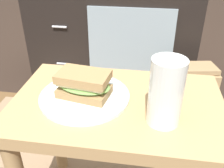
% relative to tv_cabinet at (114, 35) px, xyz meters
% --- Properties ---
extents(side_table, '(0.56, 0.36, 0.46)m').
position_rel_tv_cabinet_xyz_m(side_table, '(0.14, -0.95, 0.08)').
color(side_table, tan).
rests_on(side_table, ground).
extents(tv_cabinet, '(0.96, 0.46, 0.58)m').
position_rel_tv_cabinet_xyz_m(tv_cabinet, '(0.00, 0.00, 0.00)').
color(tv_cabinet, black).
rests_on(tv_cabinet, ground).
extents(area_rug, '(1.21, 0.60, 0.01)m').
position_rel_tv_cabinet_xyz_m(area_rug, '(-0.10, -0.61, -0.29)').
color(area_rug, brown).
rests_on(area_rug, ground).
extents(plate, '(0.24, 0.24, 0.01)m').
position_rel_tv_cabinet_xyz_m(plate, '(0.06, -0.95, 0.17)').
color(plate, silver).
rests_on(plate, side_table).
extents(sandwich_front, '(0.16, 0.11, 0.07)m').
position_rel_tv_cabinet_xyz_m(sandwich_front, '(0.06, -0.95, 0.21)').
color(sandwich_front, '#9E7A4C').
rests_on(sandwich_front, plate).
extents(beer_glass, '(0.08, 0.08, 0.16)m').
position_rel_tv_cabinet_xyz_m(beer_glass, '(0.26, -1.01, 0.25)').
color(beer_glass, silver).
rests_on(beer_glass, side_table).
extents(paper_bag, '(0.21, 0.18, 0.33)m').
position_rel_tv_cabinet_xyz_m(paper_bag, '(0.44, -0.43, -0.13)').
color(paper_bag, tan).
rests_on(paper_bag, ground).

